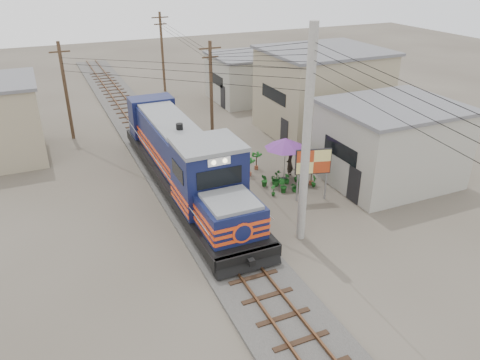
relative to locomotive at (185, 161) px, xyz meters
name	(u,v)px	position (x,y,z in m)	size (l,w,h in m)	color
ground	(229,248)	(0.00, -6.44, -1.84)	(120.00, 120.00, 0.00)	#473F35
ballast	(169,166)	(0.00, 3.56, -1.76)	(3.60, 70.00, 0.16)	#595651
track	(169,164)	(0.00, 3.56, -1.58)	(1.15, 70.00, 0.12)	#51331E
locomotive	(185,161)	(0.00, 0.00, 0.00)	(3.17, 17.25, 4.28)	black
utility_pole_main	(307,140)	(3.50, -6.94, 3.16)	(0.40, 0.40, 10.00)	#9E9B93
wooden_pole_mid	(211,89)	(4.50, 7.56, 1.84)	(1.60, 0.24, 7.00)	#4C3826
wooden_pole_far	(162,51)	(4.80, 21.56, 2.09)	(1.60, 0.24, 7.50)	#4C3826
wooden_pole_left	(66,89)	(-5.00, 11.56, 1.84)	(1.60, 0.24, 7.00)	#4C3826
power_lines	(165,51)	(-0.14, 2.06, 5.72)	(9.65, 19.00, 3.30)	black
shophouse_front	(390,143)	(11.50, -3.44, 0.52)	(7.35, 6.30, 4.70)	gray
shophouse_mid	(321,91)	(12.50, 5.56, 1.27)	(8.40, 7.35, 6.20)	gray
shophouse_back	(247,77)	(11.00, 15.56, 0.27)	(6.30, 6.30, 4.20)	gray
billboard	(313,163)	(5.98, -3.85, 0.38)	(1.92, 0.65, 3.03)	#99999E
market_umbrella	(285,143)	(5.83, -1.05, 0.55)	(2.75, 2.75, 2.71)	black
vendor	(290,163)	(6.40, -0.69, -0.98)	(0.63, 0.41, 1.72)	black
plant_nursery	(288,181)	(5.60, -1.93, -1.44)	(3.08, 1.94, 0.92)	#18541A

